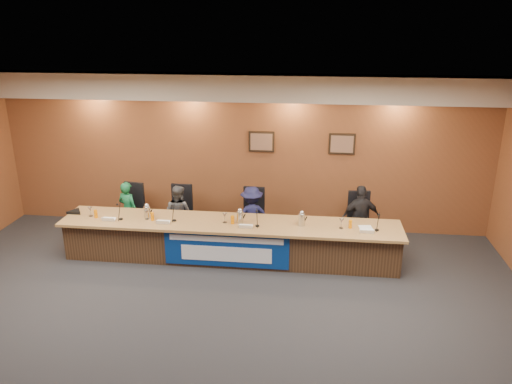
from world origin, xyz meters
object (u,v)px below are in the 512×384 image
Objects in this scene: panelist_a at (128,210)px; panelist_b at (179,213)px; office_chair_b at (180,216)px; panelist_c at (252,216)px; carafe_right at (302,220)px; office_chair_c at (252,219)px; carafe_mid at (240,217)px; speakerphone at (75,212)px; dais_body at (230,241)px; office_chair_d at (359,224)px; office_chair_a at (131,214)px; panelist_d at (360,218)px; banner at (226,250)px; carafe_left at (147,212)px.

panelist_a is 1.02m from panelist_b.
panelist_b is 2.40× the size of office_chair_b.
carafe_right is (0.98, -0.74, 0.27)m from panelist_c.
carafe_right reaches higher than office_chair_c.
carafe_mid is 3.14m from speakerphone.
office_chair_d is (2.37, 0.79, 0.13)m from dais_body.
office_chair_d is at bearing -157.99° from panelist_b.
carafe_mid is at bearing 63.18° from panelist_c.
office_chair_a is at bearing -179.98° from office_chair_b.
carafe_right reaches higher than office_chair_d.
panelist_c is at bearing -159.82° from panelist_a.
panelist_c reaches higher than dais_body.
panelist_d reaches higher than speakerphone.
panelist_b reaches higher than banner.
panelist_d is 3.96m from carafe_left.
panelist_a is 3.69× the size of speakerphone.
panelist_d is 5.80× the size of carafe_right.
dais_body is 1.39m from carafe_right.
office_chair_c is 3.35m from speakerphone.
banner is 1.66m from office_chair_b.
carafe_right is at bearing -2.22° from dais_body.
carafe_mid is (2.36, -0.84, 0.38)m from office_chair_a.
office_chair_c is at bearing 82.22° from carafe_mid.
panelist_d is at bearing 7.45° from office_chair_a.
dais_body is 1.35m from panelist_b.
carafe_mid is at bearing -177.33° from panelist_a.
speakerphone is (-3.25, -0.74, 0.30)m from office_chair_c.
panelist_b is 3.60× the size of speakerphone.
office_chair_c is (1.45, 0.00, 0.00)m from office_chair_b.
panelist_a reaches higher than banner.
office_chair_d is (2.06, 0.00, 0.00)m from office_chair_c.
office_chair_a is 1.02m from office_chair_b.
panelist_c is 2.48m from office_chair_a.
carafe_right is (1.29, -0.05, 0.51)m from dais_body.
office_chair_a is 1.00× the size of office_chair_b.
panelist_a is at bearing -14.15° from panelist_d.
panelist_a is at bearing 176.27° from office_chair_d.
carafe_right is at bearing 15.83° from banner.
panelist_a reaches higher than office_chair_b.
banner is 1.24m from office_chair_c.
panelist_d is (3.52, 0.00, 0.07)m from panelist_b.
panelist_a is 1.00m from carafe_left.
panelist_c is at bearing 81.19° from carafe_mid.
carafe_left reaches higher than office_chair_d.
office_chair_d is at bearing 26.85° from banner.
panelist_c is 1.98m from carafe_left.
office_chair_a is 1.00× the size of office_chair_c.
carafe_mid is at bearing -10.98° from office_chair_a.
banner is 3.00m from speakerphone.
dais_body is at bearing 169.38° from panelist_b.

